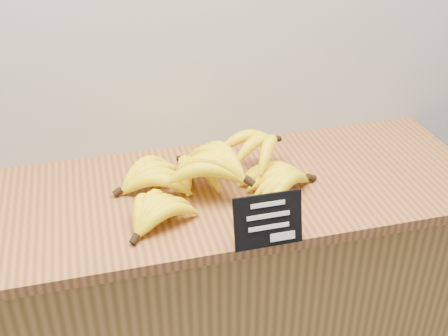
# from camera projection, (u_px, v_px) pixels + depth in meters

# --- Properties ---
(counter) EXTENTS (1.44, 0.50, 0.90)m
(counter) POSITION_uv_depth(u_px,v_px,m) (220.00, 313.00, 1.78)
(counter) COLOR olive
(counter) RESTS_ON ground
(counter_top) EXTENTS (1.46, 0.54, 0.03)m
(counter_top) POSITION_uv_depth(u_px,v_px,m) (219.00, 191.00, 1.53)
(counter_top) COLOR #995F2F
(counter_top) RESTS_ON counter
(chalkboard_sign) EXTENTS (0.16, 0.04, 0.13)m
(chalkboard_sign) POSITION_uv_depth(u_px,v_px,m) (268.00, 221.00, 1.29)
(chalkboard_sign) COLOR black
(chalkboard_sign) RESTS_ON counter_top
(banana_pile) EXTENTS (0.56, 0.36, 0.13)m
(banana_pile) POSITION_uv_depth(u_px,v_px,m) (210.00, 174.00, 1.48)
(banana_pile) COLOR #FFED0A
(banana_pile) RESTS_ON counter_top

